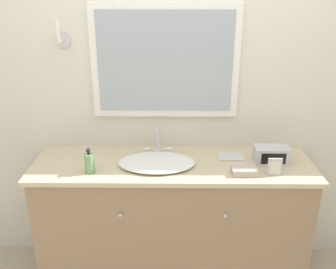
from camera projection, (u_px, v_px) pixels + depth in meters
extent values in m
cube|color=silver|center=(173.00, 96.00, 2.59)|extent=(8.00, 0.06, 2.55)
cube|color=white|center=(165.00, 62.00, 2.46)|extent=(0.98, 0.04, 0.75)
cube|color=#9EA8B2|center=(165.00, 62.00, 2.44)|extent=(0.89, 0.01, 0.66)
cylinder|color=silver|center=(63.00, 41.00, 2.42)|extent=(0.09, 0.01, 0.09)
cylinder|color=silver|center=(61.00, 42.00, 2.37)|extent=(0.02, 0.10, 0.02)
cylinder|color=white|center=(58.00, 31.00, 2.30)|extent=(0.02, 0.02, 0.14)
cube|color=#937556|center=(172.00, 223.00, 2.62)|extent=(1.77, 0.52, 0.88)
cube|color=#C6B793|center=(173.00, 165.00, 2.45)|extent=(1.83, 0.55, 0.03)
sphere|color=silver|center=(120.00, 215.00, 2.28)|extent=(0.02, 0.02, 0.02)
sphere|color=silver|center=(225.00, 216.00, 2.27)|extent=(0.02, 0.02, 0.02)
ellipsoid|color=white|center=(157.00, 162.00, 2.41)|extent=(0.49, 0.33, 0.03)
cylinder|color=silver|center=(158.00, 151.00, 2.59)|extent=(0.06, 0.06, 0.03)
cylinder|color=silver|center=(157.00, 138.00, 2.55)|extent=(0.02, 0.02, 0.16)
cylinder|color=silver|center=(157.00, 128.00, 2.49)|extent=(0.02, 0.07, 0.02)
cylinder|color=white|center=(147.00, 149.00, 2.58)|extent=(0.05, 0.02, 0.02)
cylinder|color=white|center=(168.00, 149.00, 2.58)|extent=(0.05, 0.02, 0.02)
cylinder|color=#709966|center=(90.00, 163.00, 2.30)|extent=(0.06, 0.06, 0.12)
cylinder|color=black|center=(89.00, 152.00, 2.27)|extent=(0.02, 0.02, 0.04)
cube|color=black|center=(88.00, 150.00, 2.25)|extent=(0.02, 0.03, 0.01)
cube|color=#BCBCC1|center=(271.00, 155.00, 2.43)|extent=(0.22, 0.12, 0.11)
cube|color=black|center=(273.00, 159.00, 2.38)|extent=(0.16, 0.01, 0.07)
cube|color=#B2B2B7|center=(275.00, 167.00, 2.26)|extent=(0.08, 0.01, 0.12)
cube|color=beige|center=(275.00, 168.00, 2.25)|extent=(0.06, 0.00, 0.08)
cube|color=#B7A899|center=(244.00, 171.00, 2.30)|extent=(0.15, 0.11, 0.04)
cube|color=silver|center=(230.00, 157.00, 2.52)|extent=(0.17, 0.13, 0.01)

